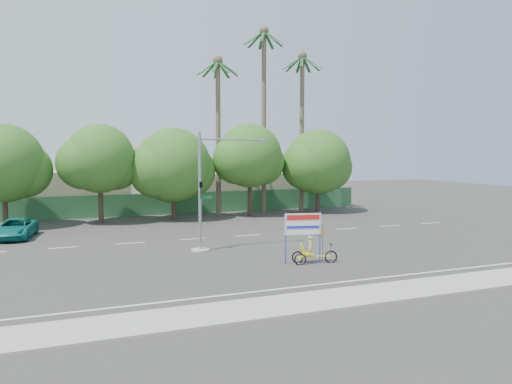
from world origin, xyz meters
name	(u,v)px	position (x,y,z in m)	size (l,w,h in m)	color
ground	(266,261)	(0.00, 0.00, 0.00)	(120.00, 120.00, 0.00)	#33302D
sidewalk_near	(339,299)	(0.00, -7.50, 0.06)	(50.00, 2.40, 0.12)	gray
fence	(176,203)	(0.00, 21.50, 1.00)	(38.00, 0.08, 2.00)	#336B3D
building_left	(61,192)	(-10.00, 26.00, 2.00)	(12.00, 8.00, 4.00)	#BCB396
building_right	(241,189)	(8.00, 26.00, 1.80)	(14.00, 8.00, 3.60)	#BCB396
tree_far_left	(3,166)	(-14.05, 18.00, 4.76)	(7.14, 6.00, 7.96)	#473828
tree_left	(99,161)	(-7.05, 18.00, 5.06)	(6.66, 5.60, 8.07)	#473828
tree_center	(173,168)	(-1.05, 18.00, 4.47)	(7.62, 6.40, 7.85)	#473828
tree_right	(249,158)	(5.95, 18.00, 5.24)	(6.90, 5.80, 8.36)	#473828
tree_far_right	(318,164)	(12.95, 18.00, 4.64)	(7.38, 6.20, 7.94)	#473828
palm_tall	(264,102)	(8.00, 19.50, 10.46)	(3.73, 3.79, 17.45)	#70604C
palm_mid	(302,115)	(12.00, 19.50, 9.40)	(3.73, 3.79, 15.45)	#70604C
palm_short	(218,118)	(3.50, 19.50, 8.86)	(3.73, 3.79, 14.45)	#70604C
traffic_signal	(205,201)	(-2.20, 3.98, 2.92)	(4.72, 1.10, 7.00)	gray
trike_billboard	(308,242)	(1.84, -1.29, 1.12)	(2.78, 1.00, 2.79)	black
pickup_truck	(15,229)	(-12.96, 12.72, 0.66)	(2.20, 4.77, 1.33)	#10736D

